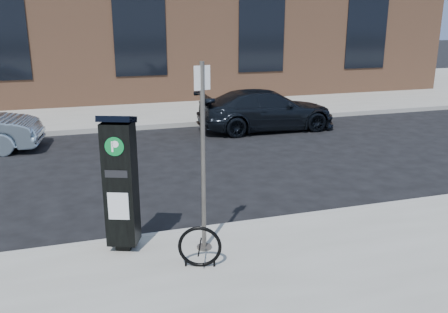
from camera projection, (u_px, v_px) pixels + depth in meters
name	position (u px, v px, depth m)	size (l,w,h in m)	color
ground	(246.00, 230.00, 7.91)	(120.00, 120.00, 0.00)	black
sidewalk_far	(137.00, 98.00, 20.72)	(60.00, 12.00, 0.15)	gray
curb_near	(246.00, 226.00, 7.87)	(60.00, 0.12, 0.16)	#9E9B93
curb_far	(161.00, 126.00, 15.24)	(60.00, 0.12, 0.16)	#9E9B93
building	(124.00, 2.00, 22.33)	(28.00, 10.05, 8.25)	#936042
parking_kiosk	(121.00, 182.00, 6.68)	(0.58, 0.55, 2.01)	black
sign_pole	(203.00, 161.00, 6.59)	(0.24, 0.22, 2.71)	#5D5752
bike_rack	(200.00, 247.00, 6.37)	(0.58, 0.24, 0.59)	black
car_dark	(266.00, 110.00, 14.92)	(1.78, 4.37, 1.27)	black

